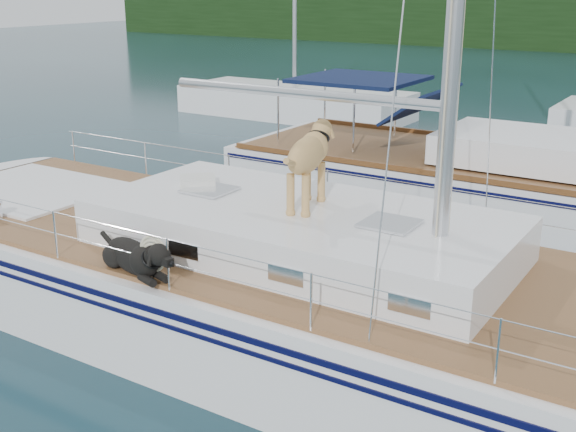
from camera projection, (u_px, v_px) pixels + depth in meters
The scene contains 4 objects.
ground at pixel (249, 326), 9.78m from camera, with size 120.00×120.00×0.00m, color black.
main_sailboat at pixel (254, 281), 9.52m from camera, with size 12.00×3.87×14.01m.
neighbor_sailboat at pixel (509, 188), 14.02m from camera, with size 11.00×3.50×13.30m.
bg_boat_west at pixel (294, 103), 24.96m from camera, with size 8.00×3.00×11.65m.
Camera 1 is at (5.19, -7.18, 4.44)m, focal length 45.00 mm.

